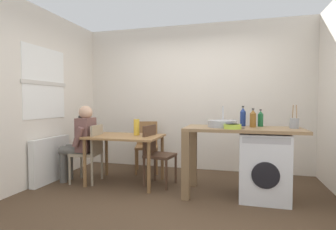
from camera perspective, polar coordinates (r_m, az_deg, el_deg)
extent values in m
plane|color=#4C3826|center=(3.48, 0.40, -18.29)|extent=(5.46, 5.46, 0.00)
cube|color=silver|center=(4.96, 5.55, 3.88)|extent=(4.60, 0.10, 2.70)
cube|color=silver|center=(4.33, -28.38, 3.75)|extent=(0.10, 3.80, 2.70)
cube|color=white|center=(4.52, -25.31, 6.29)|extent=(0.01, 0.90, 1.10)
cube|color=beige|center=(4.52, -25.23, 6.30)|extent=(0.02, 0.96, 0.06)
cube|color=white|center=(4.55, -24.27, -8.89)|extent=(0.10, 0.80, 0.70)
cube|color=#9E7042|center=(4.08, -9.36, -4.67)|extent=(1.10, 0.76, 0.03)
cylinder|color=brown|center=(4.10, -17.75, -9.98)|extent=(0.05, 0.05, 0.71)
cylinder|color=brown|center=(3.67, -4.23, -11.37)|extent=(0.05, 0.05, 0.71)
cylinder|color=brown|center=(4.66, -13.29, -8.42)|extent=(0.05, 0.05, 0.71)
cylinder|color=brown|center=(4.28, -1.26, -9.32)|extent=(0.05, 0.05, 0.71)
cube|color=gray|center=(4.33, -17.44, -8.01)|extent=(0.44, 0.44, 0.04)
cube|color=gray|center=(4.22, -15.30, -5.18)|extent=(0.07, 0.38, 0.45)
cylinder|color=gray|center=(4.31, -20.68, -11.18)|extent=(0.04, 0.04, 0.45)
cylinder|color=gray|center=(4.62, -18.40, -10.22)|extent=(0.04, 0.04, 0.45)
cylinder|color=gray|center=(4.15, -16.28, -11.67)|extent=(0.04, 0.04, 0.45)
cylinder|color=gray|center=(4.46, -14.24, -10.61)|extent=(0.04, 0.04, 0.45)
cube|color=#4C3323|center=(3.98, -1.72, -8.83)|extent=(0.45, 0.45, 0.04)
cube|color=#4C3323|center=(4.02, -4.05, -5.47)|extent=(0.09, 0.38, 0.45)
cylinder|color=#4C3323|center=(4.12, 1.69, -11.64)|extent=(0.04, 0.04, 0.45)
cylinder|color=#4C3323|center=(3.80, -0.37, -12.87)|extent=(0.04, 0.04, 0.45)
cylinder|color=#4C3323|center=(4.27, -2.90, -11.15)|extent=(0.04, 0.04, 0.45)
cylinder|color=#4C3323|center=(3.96, -5.26, -12.26)|extent=(0.04, 0.04, 0.45)
cube|color=olive|center=(4.73, -4.68, -7.01)|extent=(0.50, 0.50, 0.04)
cube|color=olive|center=(4.88, -4.60, -4.05)|extent=(0.37, 0.15, 0.45)
cylinder|color=olive|center=(4.59, -2.49, -10.16)|extent=(0.04, 0.04, 0.45)
cylinder|color=olive|center=(4.61, -7.04, -10.13)|extent=(0.04, 0.04, 0.45)
cylinder|color=olive|center=(4.94, -2.46, -9.23)|extent=(0.04, 0.04, 0.45)
cylinder|color=olive|center=(4.96, -6.68, -9.21)|extent=(0.04, 0.04, 0.45)
cylinder|color=#595651|center=(4.47, -21.90, -10.72)|extent=(0.11, 0.11, 0.45)
cylinder|color=#595651|center=(4.62, -20.72, -10.26)|extent=(0.11, 0.11, 0.45)
cylinder|color=#595651|center=(4.33, -20.14, -7.39)|extent=(0.41, 0.18, 0.14)
cylinder|color=#595651|center=(4.49, -19.00, -7.03)|extent=(0.41, 0.18, 0.14)
cube|color=brown|center=(4.29, -17.50, -4.07)|extent=(0.23, 0.36, 0.52)
cylinder|color=brown|center=(4.12, -19.08, -4.57)|extent=(0.20, 0.11, 0.31)
cylinder|color=brown|center=(4.49, -16.51, -3.95)|extent=(0.20, 0.11, 0.31)
sphere|color=tan|center=(4.26, -17.57, 0.54)|extent=(0.21, 0.21, 0.21)
sphere|color=black|center=(4.29, -18.26, -0.56)|extent=(0.12, 0.12, 0.12)
cube|color=olive|center=(3.56, 15.98, -2.98)|extent=(1.50, 0.68, 0.04)
cube|color=brown|center=(3.41, 3.88, -10.97)|extent=(0.10, 0.10, 0.88)
cube|color=brown|center=(3.97, 5.53, -9.04)|extent=(0.10, 0.10, 0.88)
cube|color=silver|center=(3.65, 20.07, -10.39)|extent=(0.60, 0.60, 0.86)
cylinder|color=black|center=(3.36, 20.52, -12.26)|extent=(0.32, 0.02, 0.32)
cube|color=#B2B2B7|center=(3.29, 20.63, -5.26)|extent=(0.54, 0.01, 0.08)
cylinder|color=#9EA0A5|center=(3.56, 11.76, -1.88)|extent=(0.38, 0.38, 0.09)
cylinder|color=#B2B2B7|center=(3.73, 11.93, -0.22)|extent=(0.02, 0.02, 0.28)
cylinder|color=navy|center=(3.78, 16.05, -0.81)|extent=(0.08, 0.08, 0.20)
cone|color=navy|center=(3.78, 16.07, 1.15)|extent=(0.07, 0.07, 0.06)
cylinder|color=#262626|center=(3.78, 16.08, 1.75)|extent=(0.03, 0.03, 0.02)
cylinder|color=brown|center=(3.64, 18.06, -1.12)|extent=(0.08, 0.08, 0.18)
cone|color=brown|center=(3.64, 18.09, 0.71)|extent=(0.07, 0.07, 0.05)
cylinder|color=#262626|center=(3.64, 18.10, 1.27)|extent=(0.03, 0.03, 0.02)
cylinder|color=#19592D|center=(3.78, 19.55, -1.10)|extent=(0.07, 0.07, 0.17)
cone|color=#19592D|center=(3.78, 19.58, 0.54)|extent=(0.07, 0.07, 0.05)
cylinder|color=#262626|center=(3.78, 19.59, 1.05)|extent=(0.03, 0.03, 0.02)
cylinder|color=#A8C63D|center=(3.36, 13.90, -2.44)|extent=(0.22, 0.22, 0.06)
cylinder|color=olive|center=(3.35, 13.91, -2.19)|extent=(0.17, 0.17, 0.03)
cylinder|color=gray|center=(3.67, 25.88, -1.65)|extent=(0.11, 0.11, 0.13)
cylinder|color=#99724C|center=(3.67, 25.62, 0.63)|extent=(0.01, 0.04, 0.18)
cylinder|color=#99724C|center=(3.65, 26.27, 0.61)|extent=(0.01, 0.05, 0.18)
cylinder|color=gold|center=(4.10, -6.88, -2.66)|extent=(0.09, 0.09, 0.25)
cube|color=#B2B2B7|center=(3.46, 15.18, -2.74)|extent=(0.15, 0.06, 0.01)
cube|color=#262628|center=(3.46, 15.18, -2.74)|extent=(0.15, 0.06, 0.01)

